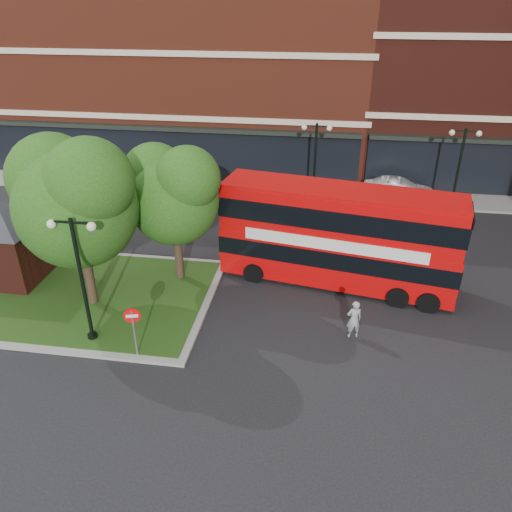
% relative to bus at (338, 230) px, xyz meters
% --- Properties ---
extents(ground, '(120.00, 120.00, 0.00)m').
position_rel_bus_xyz_m(ground, '(-3.40, -5.85, -2.53)').
color(ground, black).
rests_on(ground, ground).
extents(pavement_far, '(44.00, 3.00, 0.12)m').
position_rel_bus_xyz_m(pavement_far, '(-3.40, 10.65, -2.47)').
color(pavement_far, slate).
rests_on(pavement_far, ground).
extents(terrace_far_left, '(26.00, 12.00, 14.00)m').
position_rel_bus_xyz_m(terrace_far_left, '(-11.40, 18.15, 4.47)').
color(terrace_far_left, maroon).
rests_on(terrace_far_left, ground).
extents(terrace_far_right, '(18.00, 12.00, 16.00)m').
position_rel_bus_xyz_m(terrace_far_right, '(10.60, 18.15, 5.47)').
color(terrace_far_right, '#471911').
rests_on(terrace_far_right, ground).
extents(traffic_island, '(12.60, 7.60, 0.15)m').
position_rel_bus_xyz_m(traffic_island, '(-11.40, -2.85, -2.47)').
color(traffic_island, gray).
rests_on(traffic_island, ground).
extents(kiosk, '(6.51, 6.51, 3.60)m').
position_rel_bus_xyz_m(kiosk, '(-14.40, -1.85, -0.22)').
color(kiosk, '#471911').
rests_on(kiosk, traffic_island).
extents(tree_island_west, '(5.40, 4.71, 7.21)m').
position_rel_bus_xyz_m(tree_island_west, '(-9.99, -3.27, 2.26)').
color(tree_island_west, '#2D2116').
rests_on(tree_island_west, ground).
extents(tree_island_east, '(4.46, 3.90, 6.29)m').
position_rel_bus_xyz_m(tree_island_east, '(-6.98, -0.79, 1.71)').
color(tree_island_east, '#2D2116').
rests_on(tree_island_east, ground).
extents(lamp_island, '(1.72, 0.36, 5.00)m').
position_rel_bus_xyz_m(lamp_island, '(-8.90, -5.65, 0.29)').
color(lamp_island, black).
rests_on(lamp_island, ground).
extents(lamp_far_left, '(1.72, 0.36, 5.00)m').
position_rel_bus_xyz_m(lamp_far_left, '(-1.40, 8.65, 0.29)').
color(lamp_far_left, black).
rests_on(lamp_far_left, ground).
extents(lamp_far_right, '(1.72, 0.36, 5.00)m').
position_rel_bus_xyz_m(lamp_far_right, '(6.60, 8.65, 0.29)').
color(lamp_far_right, black).
rests_on(lamp_far_right, ground).
extents(bus, '(10.36, 4.05, 3.86)m').
position_rel_bus_xyz_m(bus, '(0.00, 0.00, 0.00)').
color(bus, '#C10708').
rests_on(bus, ground).
extents(woman, '(0.66, 0.52, 1.58)m').
position_rel_bus_xyz_m(woman, '(0.72, -3.98, -1.75)').
color(woman, gray).
rests_on(woman, ground).
extents(car_silver, '(3.68, 1.55, 1.24)m').
position_rel_bus_xyz_m(car_silver, '(-6.93, 8.65, -1.91)').
color(car_silver, '#A5A7AC').
rests_on(car_silver, ground).
extents(car_white, '(4.42, 1.92, 1.41)m').
position_rel_bus_xyz_m(car_white, '(3.75, 10.15, -1.83)').
color(car_white, white).
rests_on(car_white, ground).
extents(no_entry_sign, '(0.57, 0.21, 2.11)m').
position_rel_bus_xyz_m(no_entry_sign, '(-6.90, -6.35, -1.03)').
color(no_entry_sign, slate).
rests_on(no_entry_sign, ground).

